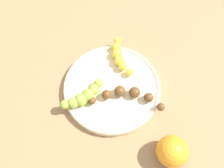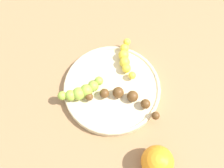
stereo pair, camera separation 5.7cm
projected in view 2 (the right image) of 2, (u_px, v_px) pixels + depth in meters
ground_plane at (112, 90)px, 0.71m from camera, size 2.40×2.40×0.00m
fruit_bowl at (112, 88)px, 0.70m from camera, size 0.26×0.26×0.02m
banana_overripe at (124, 98)px, 0.66m from camera, size 0.18×0.10×0.03m
banana_yellow at (126, 58)px, 0.71m from camera, size 0.10×0.10×0.03m
banana_green at (82, 91)px, 0.67m from camera, size 0.07×0.11×0.03m
orange_fruit at (157, 162)px, 0.59m from camera, size 0.08×0.08×0.08m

